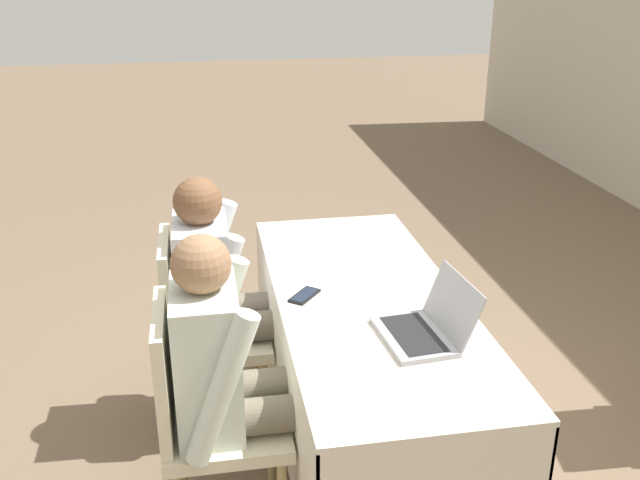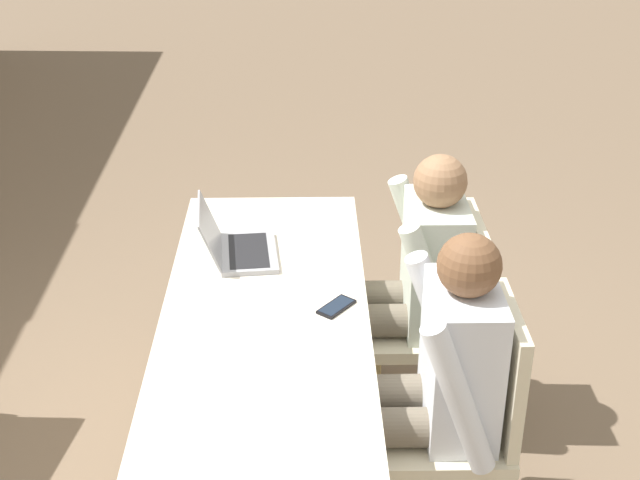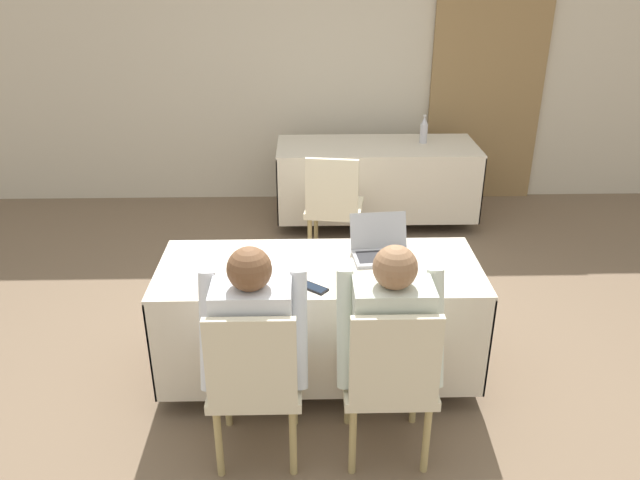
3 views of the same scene
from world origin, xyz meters
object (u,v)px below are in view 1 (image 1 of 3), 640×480
at_px(chair_near_left, 200,325).
at_px(person_white_shirt, 231,369).
at_px(cell_phone, 305,295).
at_px(person_checkered_shirt, 222,290).
at_px(chair_near_right, 203,411).
at_px(laptop, 425,327).

relative_size(chair_near_left, person_white_shirt, 0.78).
relative_size(cell_phone, person_white_shirt, 0.13).
bearing_deg(person_checkered_shirt, chair_near_right, 170.79).
distance_m(person_checkered_shirt, person_white_shirt, 0.64).
height_order(chair_near_left, person_checkered_shirt, person_checkered_shirt).
height_order(chair_near_left, person_white_shirt, person_white_shirt).
bearing_deg(chair_near_right, person_checkered_shirt, -9.21).
xyz_separation_m(cell_phone, person_white_shirt, (0.35, -0.31, -0.09)).
distance_m(laptop, chair_near_right, 0.83).
distance_m(cell_phone, chair_near_right, 0.60).
height_order(laptop, chair_near_left, laptop).
distance_m(cell_phone, person_checkered_shirt, 0.43).
height_order(laptop, cell_phone, laptop).
xyz_separation_m(laptop, chair_near_left, (-0.67, -0.78, -0.28)).
bearing_deg(person_white_shirt, chair_near_left, 9.21).
distance_m(laptop, cell_phone, 0.54).
bearing_deg(laptop, chair_near_right, -98.07).
xyz_separation_m(cell_phone, person_checkered_shirt, (-0.29, -0.31, -0.09)).
height_order(laptop, person_white_shirt, person_white_shirt).
relative_size(laptop, chair_near_right, 0.39).
bearing_deg(person_white_shirt, laptop, -93.12).
relative_size(laptop, person_checkered_shirt, 0.30).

